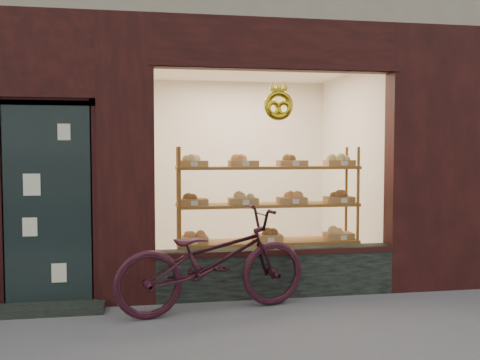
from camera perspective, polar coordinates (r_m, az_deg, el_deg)
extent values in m
cube|color=black|center=(6.17, 3.82, -9.77)|extent=(2.70, 0.25, 0.55)
cube|color=black|center=(5.90, -19.81, -2.43)|extent=(0.90, 0.04, 2.15)
cube|color=black|center=(5.95, -19.88, -12.80)|extent=(1.15, 0.35, 0.08)
torus|color=yellow|center=(5.93, 4.13, 7.93)|extent=(0.33, 0.07, 0.33)
cube|color=brown|center=(6.63, 2.95, -10.85)|extent=(2.20, 0.45, 0.04)
cube|color=brown|center=(6.52, 2.96, -6.59)|extent=(2.20, 0.45, 0.03)
cube|color=brown|center=(6.46, 2.97, -2.66)|extent=(2.20, 0.45, 0.04)
cube|color=brown|center=(6.43, 2.98, 1.33)|extent=(2.20, 0.45, 0.04)
cylinder|color=brown|center=(6.14, -6.45, -4.39)|extent=(0.04, 0.04, 1.70)
cylinder|color=brown|center=(6.61, 12.45, -3.90)|extent=(0.04, 0.04, 1.70)
cylinder|color=brown|center=(6.53, -6.64, -3.94)|extent=(0.04, 0.04, 1.70)
cylinder|color=brown|center=(6.97, 11.24, -3.52)|extent=(0.04, 0.04, 1.70)
cube|color=#A27546|center=(6.38, -5.00, -6.34)|extent=(0.34, 0.24, 0.07)
sphere|color=tan|center=(6.37, -5.00, -5.59)|extent=(0.11, 0.11, 0.11)
cube|color=beige|center=(6.20, -4.86, -6.63)|extent=(0.07, 0.01, 0.05)
cube|color=#A27546|center=(6.52, 2.96, -6.14)|extent=(0.34, 0.24, 0.07)
sphere|color=brown|center=(6.50, 2.96, -5.40)|extent=(0.11, 0.11, 0.11)
cube|color=beige|center=(6.34, 3.33, -6.40)|extent=(0.07, 0.01, 0.05)
cube|color=#A27546|center=(6.77, 10.46, -5.83)|extent=(0.34, 0.24, 0.07)
sphere|color=#DABE7D|center=(6.75, 10.47, -5.12)|extent=(0.11, 0.11, 0.11)
cube|color=beige|center=(6.60, 11.01, -6.08)|extent=(0.08, 0.01, 0.05)
cube|color=#A27546|center=(6.32, -5.02, -2.32)|extent=(0.34, 0.24, 0.07)
sphere|color=brown|center=(6.32, -5.02, -1.55)|extent=(0.11, 0.11, 0.11)
cube|color=beige|center=(6.14, -4.88, -2.48)|extent=(0.07, 0.01, 0.06)
cube|color=#A27546|center=(6.40, 0.35, -2.24)|extent=(0.34, 0.24, 0.07)
sphere|color=#DABE7D|center=(6.39, 0.35, -1.48)|extent=(0.11, 0.11, 0.11)
cube|color=beige|center=(6.22, 0.64, -2.40)|extent=(0.08, 0.01, 0.06)
cube|color=#A27546|center=(6.53, 5.55, -2.14)|extent=(0.34, 0.24, 0.07)
sphere|color=tan|center=(6.52, 5.55, -1.40)|extent=(0.11, 0.11, 0.11)
cube|color=beige|center=(6.35, 5.98, -2.30)|extent=(0.07, 0.01, 0.06)
cube|color=#A27546|center=(6.71, 10.50, -2.04)|extent=(0.34, 0.24, 0.07)
sphere|color=brown|center=(6.70, 10.51, -1.31)|extent=(0.11, 0.11, 0.11)
cube|color=beige|center=(6.54, 11.06, -2.18)|extent=(0.08, 0.01, 0.06)
cube|color=#A27546|center=(6.30, -5.04, 1.76)|extent=(0.34, 0.24, 0.07)
sphere|color=#DABE7D|center=(6.29, -5.04, 2.53)|extent=(0.11, 0.11, 0.11)
cube|color=beige|center=(6.11, -4.90, 1.72)|extent=(0.07, 0.01, 0.06)
cube|color=#A27546|center=(6.37, 0.35, 1.79)|extent=(0.34, 0.24, 0.07)
sphere|color=tan|center=(6.37, 0.35, 2.56)|extent=(0.11, 0.11, 0.11)
cube|color=beige|center=(6.19, 0.65, 1.75)|extent=(0.08, 0.01, 0.06)
cube|color=#A27546|center=(6.50, 5.57, 1.81)|extent=(0.34, 0.24, 0.07)
sphere|color=brown|center=(6.50, 5.57, 2.56)|extent=(0.11, 0.11, 0.11)
cube|color=beige|center=(6.32, 6.01, 1.76)|extent=(0.07, 0.01, 0.06)
cube|color=#A27546|center=(6.68, 10.54, 1.81)|extent=(0.34, 0.24, 0.07)
sphere|color=#DABE7D|center=(6.68, 10.55, 2.53)|extent=(0.11, 0.11, 0.11)
cube|color=beige|center=(6.51, 11.10, 1.76)|extent=(0.08, 0.01, 0.06)
imported|color=#31101C|center=(5.54, -2.95, -8.56)|extent=(2.12, 1.10, 1.06)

